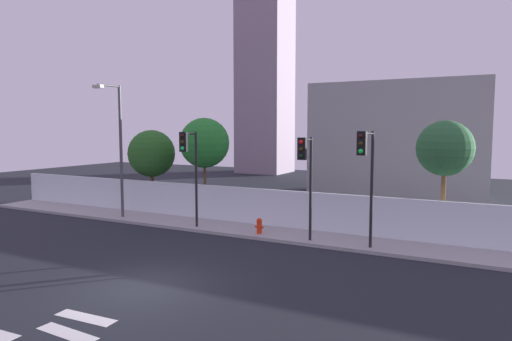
% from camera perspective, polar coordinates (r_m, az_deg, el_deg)
% --- Properties ---
extents(ground_plane, '(80.00, 80.00, 0.00)m').
position_cam_1_polar(ground_plane, '(14.91, -14.40, -14.18)').
color(ground_plane, black).
extents(sidewalk, '(36.00, 2.40, 0.15)m').
position_cam_1_polar(sidewalk, '(21.45, 0.48, -7.80)').
color(sidewalk, '#9B9B9B').
rests_on(sidewalk, ground).
extents(perimeter_wall, '(36.00, 0.18, 1.80)m').
position_cam_1_polar(perimeter_wall, '(22.39, 1.98, -4.70)').
color(perimeter_wall, white).
rests_on(perimeter_wall, sidewalk).
extents(traffic_light_left, '(0.35, 1.38, 4.44)m').
position_cam_1_polar(traffic_light_left, '(18.66, 6.35, 0.55)').
color(traffic_light_left, black).
rests_on(traffic_light_left, sidewalk).
extents(traffic_light_center, '(0.35, 1.63, 4.70)m').
position_cam_1_polar(traffic_light_center, '(17.78, 13.84, 0.81)').
color(traffic_light_center, black).
rests_on(traffic_light_center, sidewalk).
extents(traffic_light_right, '(0.51, 1.61, 4.65)m').
position_cam_1_polar(traffic_light_right, '(21.32, -8.44, 1.53)').
color(traffic_light_right, black).
rests_on(traffic_light_right, sidewalk).
extents(street_lamp_curbside, '(0.61, 1.62, 7.08)m').
position_cam_1_polar(street_lamp_curbside, '(25.21, -17.10, 3.56)').
color(street_lamp_curbside, '#4C4C51').
rests_on(street_lamp_curbside, sidewalk).
extents(fire_hydrant, '(0.44, 0.26, 0.73)m').
position_cam_1_polar(fire_hydrant, '(20.71, 0.42, -6.96)').
color(fire_hydrant, red).
rests_on(fire_hydrant, sidewalk).
extents(roadside_tree_leftmost, '(2.86, 2.86, 4.88)m').
position_cam_1_polar(roadside_tree_leftmost, '(28.08, -13.10, 2.09)').
color(roadside_tree_leftmost, brown).
rests_on(roadside_tree_leftmost, ground).
extents(roadside_tree_midleft, '(2.84, 2.84, 5.57)m').
position_cam_1_polar(roadside_tree_midleft, '(25.72, -6.56, 3.49)').
color(roadside_tree_midleft, brown).
rests_on(roadside_tree_midleft, ground).
extents(roadside_tree_midright, '(2.45, 2.45, 5.32)m').
position_cam_1_polar(roadside_tree_midright, '(21.41, 22.83, 2.56)').
color(roadside_tree_midright, brown).
rests_on(roadside_tree_midright, ground).
extents(low_building_distant, '(12.00, 6.00, 8.22)m').
position_cam_1_polar(low_building_distant, '(34.42, 17.70, 3.66)').
color(low_building_distant, '#949494').
rests_on(low_building_distant, ground).
extents(tower_on_skyline, '(5.27, 5.00, 32.72)m').
position_cam_1_polar(tower_on_skyline, '(52.46, 1.17, 17.86)').
color(tower_on_skyline, gray).
rests_on(tower_on_skyline, ground).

